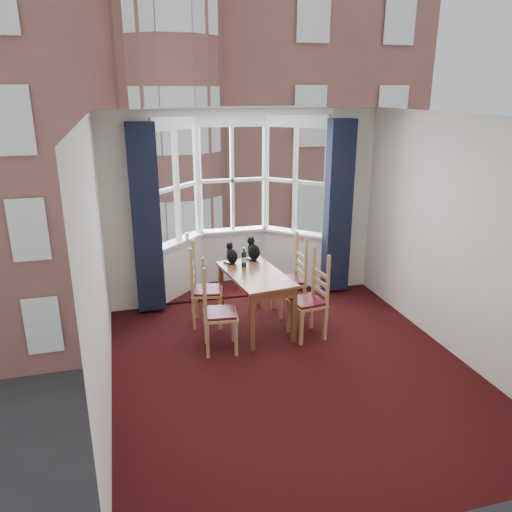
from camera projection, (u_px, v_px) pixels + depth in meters
name	position (u px, v px, depth m)	size (l,w,h in m)	color
floor	(293.00, 370.00, 5.70)	(4.50, 4.50, 0.00)	black
ceiling	(300.00, 116.00, 4.81)	(4.50, 4.50, 0.00)	white
wall_left	(98.00, 271.00, 4.74)	(4.50, 4.50, 0.00)	silver
wall_right	(459.00, 239.00, 5.76)	(4.50, 4.50, 0.00)	silver
wall_near	(415.00, 360.00, 3.19)	(4.00, 4.00, 0.00)	silver
wall_back_pier_left	(128.00, 215.00, 6.89)	(0.70, 0.12, 2.80)	silver
wall_back_pier_right	(347.00, 201.00, 7.72)	(0.70, 0.12, 2.80)	silver
bay_window	(236.00, 200.00, 7.77)	(2.76, 0.94, 2.80)	white
curtain_left	(146.00, 220.00, 6.80)	(0.38, 0.22, 2.60)	#171C33
curtain_right	(338.00, 208.00, 7.52)	(0.38, 0.22, 2.60)	#171C33
dining_table	(255.00, 281.00, 6.52)	(0.82, 1.32, 0.78)	brown
chair_left_near	(213.00, 315.00, 5.99)	(0.45, 0.47, 0.92)	tan
chair_left_far	(200.00, 292.00, 6.68)	(0.49, 0.50, 0.92)	tan
chair_right_near	(314.00, 301.00, 6.37)	(0.45, 0.47, 0.92)	tan
chair_right_far	(295.00, 281.00, 7.05)	(0.41, 0.43, 0.92)	tan
cat_left	(232.00, 255.00, 6.84)	(0.20, 0.24, 0.29)	black
cat_right	(254.00, 251.00, 6.99)	(0.23, 0.27, 0.33)	black
wine_bottle	(244.00, 258.00, 6.69)	(0.07, 0.07, 0.27)	black
candle_tall	(187.00, 236.00, 7.57)	(0.06, 0.06, 0.11)	white
street	(146.00, 217.00, 37.07)	(80.00, 80.00, 0.00)	#333335
tenement_building	(164.00, 131.00, 17.99)	(18.40, 7.80, 15.20)	#8F554A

